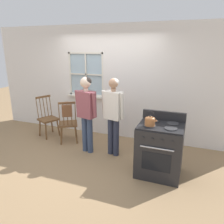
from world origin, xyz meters
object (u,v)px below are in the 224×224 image
at_px(person_elderly_left, 86,107).
at_px(kettle, 150,121).
at_px(chair_near_wall, 48,119).
at_px(chair_by_window, 68,124).
at_px(person_teen_center, 113,111).
at_px(handbag, 67,110).
at_px(stove, 160,149).
at_px(potted_plant, 86,93).

xyz_separation_m(person_elderly_left, kettle, (1.41, -0.45, 0.03)).
bearing_deg(person_elderly_left, chair_near_wall, 174.67).
relative_size(chair_by_window, person_teen_center, 0.63).
bearing_deg(chair_near_wall, person_elderly_left, -83.19).
distance_m(chair_by_window, handbag, 0.46).
bearing_deg(kettle, person_elderly_left, 162.16).
height_order(person_teen_center, handbag, person_teen_center).
height_order(stove, kettle, kettle).
xyz_separation_m(person_elderly_left, stove, (1.58, -0.32, -0.52)).
bearing_deg(kettle, potted_plant, 143.38).
xyz_separation_m(chair_by_window, person_elderly_left, (0.66, -0.30, 0.54)).
bearing_deg(handbag, stove, -11.18).
bearing_deg(chair_by_window, potted_plant, -132.21).
bearing_deg(potted_plant, person_teen_center, -39.94).
bearing_deg(chair_near_wall, stove, -79.74).
distance_m(potted_plant, handbag, 0.91).
distance_m(chair_near_wall, person_elderly_left, 1.50).
relative_size(stove, handbag, 3.53).
height_order(chair_near_wall, person_elderly_left, person_elderly_left).
height_order(person_elderly_left, person_teen_center, person_elderly_left).
height_order(person_teen_center, kettle, person_teen_center).
height_order(chair_by_window, potted_plant, potted_plant).
relative_size(chair_by_window, stove, 0.94).
xyz_separation_m(person_elderly_left, potted_plant, (-0.52, 0.98, 0.07)).
xyz_separation_m(chair_by_window, handbag, (0.12, -0.20, 0.39)).
distance_m(person_teen_center, kettle, 0.99).
xyz_separation_m(kettle, handbag, (-1.94, 0.55, -0.18)).
height_order(person_elderly_left, potted_plant, person_elderly_left).
bearing_deg(kettle, person_teen_center, 148.16).
distance_m(person_elderly_left, stove, 1.69).
relative_size(chair_near_wall, potted_plant, 3.39).
height_order(chair_near_wall, stove, stove).
bearing_deg(person_teen_center, stove, -8.93).
distance_m(chair_near_wall, person_teen_center, 2.00).
height_order(chair_by_window, kettle, kettle).
distance_m(chair_by_window, kettle, 2.27).
relative_size(stove, kettle, 4.39).
relative_size(chair_by_window, potted_plant, 3.39).
height_order(chair_by_window, handbag, same).
distance_m(person_teen_center, potted_plant, 1.43).
distance_m(chair_by_window, potted_plant, 0.93).
relative_size(kettle, potted_plant, 0.83).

